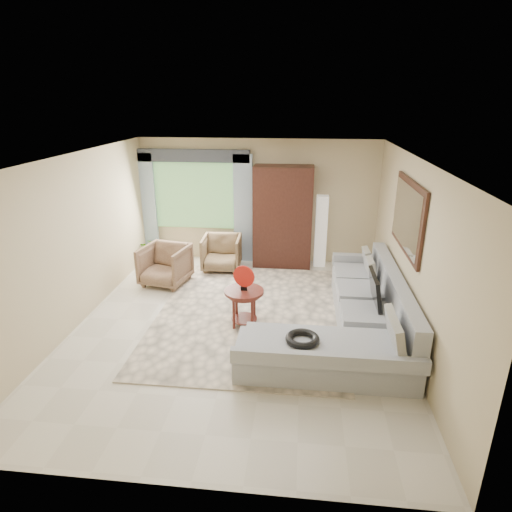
# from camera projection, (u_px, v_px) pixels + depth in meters

# --- Properties ---
(ground) EXTENTS (6.00, 6.00, 0.00)m
(ground) POSITION_uv_depth(u_px,v_px,m) (238.00, 326.00, 6.72)
(ground) COLOR silver
(ground) RESTS_ON ground
(area_rug) EXTENTS (3.00, 4.00, 0.02)m
(area_rug) POSITION_uv_depth(u_px,v_px,m) (250.00, 313.00, 7.08)
(area_rug) COLOR beige
(area_rug) RESTS_ON ground
(sectional_sofa) EXTENTS (2.30, 3.46, 0.90)m
(sectional_sofa) POSITION_uv_depth(u_px,v_px,m) (356.00, 321.00, 6.28)
(sectional_sofa) COLOR #A9ACB2
(sectional_sofa) RESTS_ON ground
(tv_screen) EXTENTS (0.14, 0.74, 0.48)m
(tv_screen) POSITION_uv_depth(u_px,v_px,m) (375.00, 290.00, 6.27)
(tv_screen) COLOR black
(tv_screen) RESTS_ON sectional_sofa
(garden_hose) EXTENTS (0.43, 0.43, 0.09)m
(garden_hose) POSITION_uv_depth(u_px,v_px,m) (302.00, 339.00, 5.32)
(garden_hose) COLOR black
(garden_hose) RESTS_ON sectional_sofa
(coffee_table) EXTENTS (0.61, 0.61, 0.61)m
(coffee_table) POSITION_uv_depth(u_px,v_px,m) (244.00, 307.00, 6.62)
(coffee_table) COLOR #4A1813
(coffee_table) RESTS_ON ground
(red_disc) EXTENTS (0.34, 0.11, 0.34)m
(red_disc) POSITION_uv_depth(u_px,v_px,m) (244.00, 276.00, 6.44)
(red_disc) COLOR red
(red_disc) RESTS_ON coffee_table
(armchair_left) EXTENTS (0.96, 0.98, 0.76)m
(armchair_left) POSITION_uv_depth(u_px,v_px,m) (165.00, 265.00, 8.13)
(armchair_left) COLOR #906F4E
(armchair_left) RESTS_ON ground
(armchair_right) EXTENTS (0.80, 0.82, 0.72)m
(armchair_right) POSITION_uv_depth(u_px,v_px,m) (222.00, 253.00, 8.82)
(armchair_right) COLOR olive
(armchair_right) RESTS_ON ground
(potted_plant) EXTENTS (0.53, 0.47, 0.54)m
(potted_plant) POSITION_uv_depth(u_px,v_px,m) (153.00, 250.00, 9.27)
(potted_plant) COLOR #999999
(potted_plant) RESTS_ON ground
(armoire) EXTENTS (1.20, 0.55, 2.10)m
(armoire) POSITION_uv_depth(u_px,v_px,m) (283.00, 217.00, 8.84)
(armoire) COLOR black
(armoire) RESTS_ON ground
(floor_lamp) EXTENTS (0.24, 0.24, 1.50)m
(floor_lamp) POSITION_uv_depth(u_px,v_px,m) (321.00, 231.00, 8.92)
(floor_lamp) COLOR silver
(floor_lamp) RESTS_ON ground
(window) EXTENTS (1.80, 0.04, 1.40)m
(window) POSITION_uv_depth(u_px,v_px,m) (195.00, 196.00, 9.14)
(window) COLOR #669E59
(window) RESTS_ON wall_back
(curtain_left) EXTENTS (0.40, 0.08, 2.30)m
(curtain_left) POSITION_uv_depth(u_px,v_px,m) (147.00, 207.00, 9.25)
(curtain_left) COLOR #9EB7CC
(curtain_left) RESTS_ON ground
(curtain_right) EXTENTS (0.40, 0.08, 2.30)m
(curtain_right) POSITION_uv_depth(u_px,v_px,m) (243.00, 209.00, 9.04)
(curtain_right) COLOR #9EB7CC
(curtain_right) RESTS_ON ground
(valance) EXTENTS (2.40, 0.12, 0.26)m
(valance) POSITION_uv_depth(u_px,v_px,m) (192.00, 156.00, 8.78)
(valance) COLOR #1E232D
(valance) RESTS_ON wall_back
(wall_mirror) EXTENTS (0.05, 1.70, 1.05)m
(wall_mirror) POSITION_uv_depth(u_px,v_px,m) (408.00, 216.00, 6.19)
(wall_mirror) COLOR black
(wall_mirror) RESTS_ON wall_right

